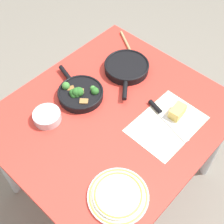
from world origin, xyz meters
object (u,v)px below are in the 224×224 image
at_px(skillet_eggs, 127,67).
at_px(grater_knife, 162,115).
at_px(wooden_spoon, 132,54).
at_px(skillet_broccoli, 80,93).
at_px(prep_bowl_steel, 47,117).
at_px(dinner_plate_stack, 118,195).
at_px(cheese_block, 177,112).

xyz_separation_m(skillet_eggs, grater_knife, (0.12, 0.33, -0.02)).
height_order(skillet_eggs, wooden_spoon, skillet_eggs).
bearing_deg(skillet_eggs, skillet_broccoli, -47.71).
relative_size(skillet_broccoli, prep_bowl_steel, 2.54).
distance_m(skillet_eggs, grater_knife, 0.35).
bearing_deg(skillet_eggs, dinner_plate_stack, 0.16).
height_order(wooden_spoon, prep_bowl_steel, prep_bowl_steel).
xyz_separation_m(skillet_broccoli, skillet_eggs, (-0.30, 0.05, -0.00)).
xyz_separation_m(skillet_broccoli, grater_knife, (-0.19, 0.38, -0.02)).
bearing_deg(wooden_spoon, dinner_plate_stack, -22.00).
distance_m(skillet_broccoli, cheese_block, 0.49).
height_order(skillet_broccoli, prep_bowl_steel, skillet_broccoli).
distance_m(dinner_plate_stack, prep_bowl_steel, 0.52).
xyz_separation_m(wooden_spoon, grater_knife, (0.23, 0.40, 0.00)).
relative_size(skillet_eggs, cheese_block, 3.41).
relative_size(wooden_spoon, grater_knife, 1.09).
height_order(grater_knife, dinner_plate_stack, dinner_plate_stack).
distance_m(skillet_broccoli, prep_bowl_steel, 0.21).
height_order(wooden_spoon, grater_knife, grater_knife).
bearing_deg(skillet_broccoli, dinner_plate_stack, 167.29).
distance_m(skillet_eggs, dinner_plate_stack, 0.73).
bearing_deg(wooden_spoon, skillet_broccoli, -57.33).
bearing_deg(dinner_plate_stack, cheese_block, -171.83).
distance_m(grater_knife, dinner_plate_stack, 0.47).
relative_size(skillet_broccoli, grater_knife, 1.22).
xyz_separation_m(grater_knife, dinner_plate_stack, (0.45, 0.12, 0.00)).
bearing_deg(grater_knife, dinner_plate_stack, -61.30).
bearing_deg(cheese_block, dinner_plate_stack, 8.17).
bearing_deg(prep_bowl_steel, skillet_eggs, 173.56).
relative_size(skillet_broccoli, dinner_plate_stack, 1.35).
bearing_deg(skillet_eggs, grater_knife, 32.37).
height_order(skillet_broccoli, skillet_eggs, skillet_broccoli).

